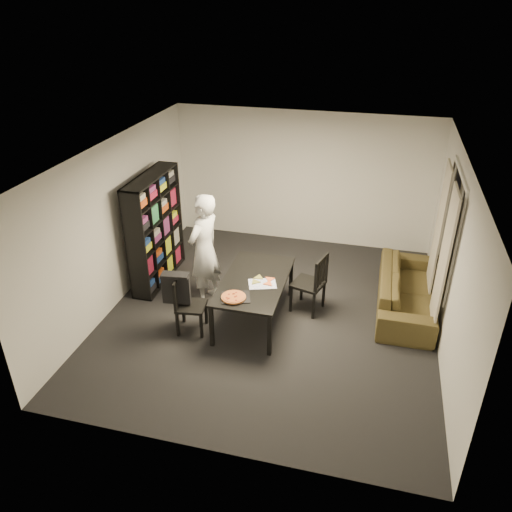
% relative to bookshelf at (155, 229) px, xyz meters
% --- Properties ---
extents(room, '(5.01, 5.51, 2.61)m').
position_rel_bookshelf_xyz_m(room, '(2.16, -0.60, 0.35)').
color(room, black).
rests_on(room, ground).
extents(window_pane, '(0.02, 1.40, 1.60)m').
position_rel_bookshelf_xyz_m(window_pane, '(4.64, -0.00, 0.55)').
color(window_pane, black).
rests_on(window_pane, room).
extents(window_frame, '(0.03, 1.52, 1.72)m').
position_rel_bookshelf_xyz_m(window_frame, '(4.64, -0.00, 0.55)').
color(window_frame, white).
rests_on(window_frame, room).
extents(curtain_left, '(0.03, 0.70, 2.25)m').
position_rel_bookshelf_xyz_m(curtain_left, '(4.56, -0.52, 0.20)').
color(curtain_left, '#BCB4A1').
rests_on(curtain_left, room).
extents(curtain_right, '(0.03, 0.70, 2.25)m').
position_rel_bookshelf_xyz_m(curtain_right, '(4.56, 0.52, 0.20)').
color(curtain_right, '#BCB4A1').
rests_on(curtain_right, room).
extents(bookshelf, '(0.35, 1.50, 1.90)m').
position_rel_bookshelf_xyz_m(bookshelf, '(0.00, 0.00, 0.00)').
color(bookshelf, black).
rests_on(bookshelf, room).
extents(dining_table, '(0.93, 1.68, 0.70)m').
position_rel_bookshelf_xyz_m(dining_table, '(1.93, -0.78, -0.31)').
color(dining_table, black).
rests_on(dining_table, room).
extents(chair_left, '(0.46, 0.46, 0.89)m').
position_rel_bookshelf_xyz_m(chair_left, '(1.02, -1.30, -0.44)').
color(chair_left, black).
rests_on(chair_left, room).
extents(chair_right, '(0.56, 0.56, 0.98)m').
position_rel_bookshelf_xyz_m(chair_right, '(2.77, -0.34, -0.39)').
color(chair_right, black).
rests_on(chair_right, room).
extents(draped_jacket, '(0.42, 0.22, 0.49)m').
position_rel_bookshelf_xyz_m(draped_jacket, '(0.90, -1.32, -0.22)').
color(draped_jacket, black).
rests_on(draped_jacket, chair_left).
extents(person, '(0.62, 0.77, 1.84)m').
position_rel_bookshelf_xyz_m(person, '(1.03, -0.45, -0.03)').
color(person, silver).
rests_on(person, room).
extents(baking_tray, '(0.48, 0.43, 0.01)m').
position_rel_bookshelf_xyz_m(baking_tray, '(1.80, -1.32, -0.24)').
color(baking_tray, black).
rests_on(baking_tray, dining_table).
extents(pepperoni_pizza, '(0.35, 0.35, 0.03)m').
position_rel_bookshelf_xyz_m(pepperoni_pizza, '(1.78, -1.35, -0.22)').
color(pepperoni_pizza, '#AA5F31').
rests_on(pepperoni_pizza, dining_table).
extents(kitchen_towel, '(0.47, 0.41, 0.01)m').
position_rel_bookshelf_xyz_m(kitchen_towel, '(2.08, -0.87, -0.25)').
color(kitchen_towel, white).
rests_on(kitchen_towel, dining_table).
extents(pizza_slices, '(0.46, 0.43, 0.01)m').
position_rel_bookshelf_xyz_m(pizza_slices, '(2.07, -0.79, -0.24)').
color(pizza_slices, '#CB833F').
rests_on(pizza_slices, dining_table).
extents(sofa, '(0.84, 2.15, 0.63)m').
position_rel_bookshelf_xyz_m(sofa, '(4.19, 0.12, -0.64)').
color(sofa, '#383416').
rests_on(sofa, room).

